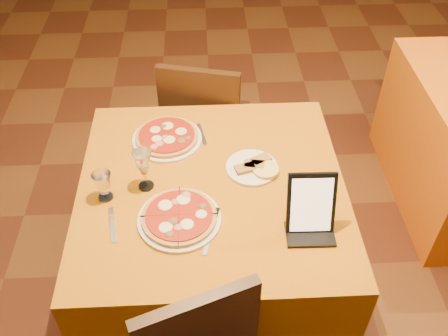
{
  "coord_description": "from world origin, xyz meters",
  "views": [
    {
      "loc": [
        -0.05,
        -1.55,
        2.22
      ],
      "look_at": [
        0.02,
        -0.12,
        0.86
      ],
      "focal_mm": 40.0,
      "sensor_mm": 36.0,
      "label": 1
    }
  ],
  "objects_px": {
    "chair_main_far": "(208,121)",
    "tablet": "(311,204)",
    "wine_glass": "(144,170)",
    "water_glass": "(103,186)",
    "main_table": "(213,241)",
    "pizza_near": "(179,218)",
    "pizza_far": "(167,138)"
  },
  "relations": [
    {
      "from": "chair_main_far",
      "to": "tablet",
      "type": "relative_size",
      "value": 3.73
    },
    {
      "from": "wine_glass",
      "to": "water_glass",
      "type": "xyz_separation_m",
      "value": [
        -0.16,
        -0.05,
        -0.03
      ]
    },
    {
      "from": "water_glass",
      "to": "chair_main_far",
      "type": "bearing_deg",
      "value": 63.46
    },
    {
      "from": "tablet",
      "to": "water_glass",
      "type": "bearing_deg",
      "value": 168.13
    },
    {
      "from": "main_table",
      "to": "chair_main_far",
      "type": "height_order",
      "value": "chair_main_far"
    },
    {
      "from": "main_table",
      "to": "tablet",
      "type": "bearing_deg",
      "value": -33.24
    },
    {
      "from": "chair_main_far",
      "to": "wine_glass",
      "type": "relative_size",
      "value": 4.79
    },
    {
      "from": "pizza_near",
      "to": "pizza_far",
      "type": "height_order",
      "value": "same"
    },
    {
      "from": "water_glass",
      "to": "main_table",
      "type": "bearing_deg",
      "value": 6.93
    },
    {
      "from": "chair_main_far",
      "to": "pizza_far",
      "type": "relative_size",
      "value": 2.89
    },
    {
      "from": "tablet",
      "to": "pizza_near",
      "type": "bearing_deg",
      "value": 175.94
    },
    {
      "from": "chair_main_far",
      "to": "tablet",
      "type": "xyz_separation_m",
      "value": [
        0.36,
        -1.04,
        0.41
      ]
    },
    {
      "from": "main_table",
      "to": "wine_glass",
      "type": "bearing_deg",
      "value": 179.62
    },
    {
      "from": "tablet",
      "to": "wine_glass",
      "type": "bearing_deg",
      "value": 160.56
    },
    {
      "from": "main_table",
      "to": "wine_glass",
      "type": "distance_m",
      "value": 0.54
    },
    {
      "from": "pizza_far",
      "to": "chair_main_far",
      "type": "bearing_deg",
      "value": 69.42
    },
    {
      "from": "main_table",
      "to": "tablet",
      "type": "height_order",
      "value": "tablet"
    },
    {
      "from": "pizza_near",
      "to": "wine_glass",
      "type": "distance_m",
      "value": 0.25
    },
    {
      "from": "pizza_far",
      "to": "wine_glass",
      "type": "bearing_deg",
      "value": -104.78
    },
    {
      "from": "pizza_near",
      "to": "water_glass",
      "type": "bearing_deg",
      "value": 155.17
    },
    {
      "from": "chair_main_far",
      "to": "main_table",
      "type": "bearing_deg",
      "value": 104.05
    },
    {
      "from": "wine_glass",
      "to": "tablet",
      "type": "distance_m",
      "value": 0.67
    },
    {
      "from": "pizza_near",
      "to": "tablet",
      "type": "bearing_deg",
      "value": -5.29
    },
    {
      "from": "chair_main_far",
      "to": "wine_glass",
      "type": "distance_m",
      "value": 0.93
    },
    {
      "from": "main_table",
      "to": "water_glass",
      "type": "relative_size",
      "value": 8.46
    },
    {
      "from": "chair_main_far",
      "to": "water_glass",
      "type": "distance_m",
      "value": 1.02
    },
    {
      "from": "main_table",
      "to": "tablet",
      "type": "xyz_separation_m",
      "value": [
        0.36,
        -0.23,
        0.49
      ]
    },
    {
      "from": "chair_main_far",
      "to": "tablet",
      "type": "distance_m",
      "value": 1.17
    },
    {
      "from": "pizza_near",
      "to": "tablet",
      "type": "distance_m",
      "value": 0.5
    },
    {
      "from": "pizza_far",
      "to": "wine_glass",
      "type": "relative_size",
      "value": 1.66
    },
    {
      "from": "chair_main_far",
      "to": "wine_glass",
      "type": "bearing_deg",
      "value": 85.52
    },
    {
      "from": "main_table",
      "to": "water_glass",
      "type": "height_order",
      "value": "water_glass"
    }
  ]
}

